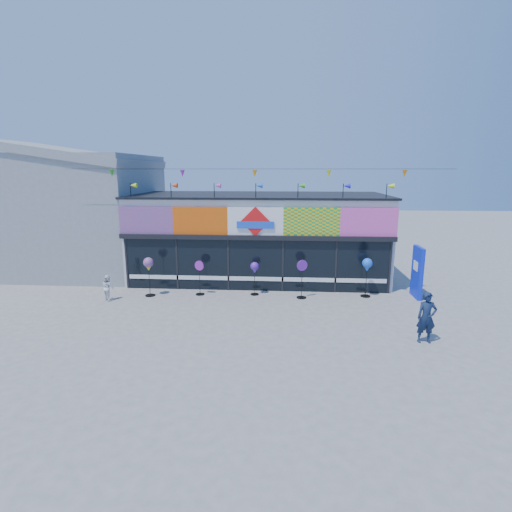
# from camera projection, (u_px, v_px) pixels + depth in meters

# --- Properties ---
(ground) EXTENTS (80.00, 80.00, 0.00)m
(ground) POSITION_uv_depth(u_px,v_px,m) (249.00, 318.00, 14.46)
(ground) COLOR slate
(ground) RESTS_ON ground
(kite_shop) EXTENTS (16.00, 5.70, 5.31)m
(kite_shop) POSITION_uv_depth(u_px,v_px,m) (259.00, 236.00, 19.81)
(kite_shop) COLOR silver
(kite_shop) RESTS_ON ground
(neighbour_building) EXTENTS (8.18, 7.20, 6.87)m
(neighbour_building) POSITION_uv_depth(u_px,v_px,m) (73.00, 209.00, 21.27)
(neighbour_building) COLOR gray
(neighbour_building) RESTS_ON ground
(blue_sign) EXTENTS (0.19, 1.08, 2.16)m
(blue_sign) POSITION_uv_depth(u_px,v_px,m) (417.00, 272.00, 16.65)
(blue_sign) COLOR #0E27D7
(blue_sign) RESTS_ON ground
(spinner_0) EXTENTS (0.42, 0.42, 1.67)m
(spinner_0) POSITION_uv_depth(u_px,v_px,m) (149.00, 265.00, 16.76)
(spinner_0) COLOR black
(spinner_0) RESTS_ON ground
(spinner_1) EXTENTS (0.41, 0.38, 1.49)m
(spinner_1) POSITION_uv_depth(u_px,v_px,m) (200.00, 277.00, 17.03)
(spinner_1) COLOR black
(spinner_1) RESTS_ON ground
(spinner_2) EXTENTS (0.36, 0.36, 1.44)m
(spinner_2) POSITION_uv_depth(u_px,v_px,m) (255.00, 269.00, 16.96)
(spinner_2) COLOR black
(spinner_2) RESTS_ON ground
(spinner_3) EXTENTS (0.44, 0.42, 1.63)m
(spinner_3) POSITION_uv_depth(u_px,v_px,m) (302.00, 278.00, 16.57)
(spinner_3) COLOR black
(spinner_3) RESTS_ON ground
(spinner_4) EXTENTS (0.42, 0.42, 1.67)m
(spinner_4) POSITION_uv_depth(u_px,v_px,m) (367.00, 266.00, 16.66)
(spinner_4) COLOR black
(spinner_4) RESTS_ON ground
(adult_man) EXTENTS (0.60, 0.40, 1.63)m
(adult_man) POSITION_uv_depth(u_px,v_px,m) (427.00, 317.00, 12.30)
(adult_man) COLOR #13203D
(adult_man) RESTS_ON ground
(child) EXTENTS (0.59, 0.56, 1.06)m
(child) POSITION_uv_depth(u_px,v_px,m) (108.00, 288.00, 16.39)
(child) COLOR white
(child) RESTS_ON ground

